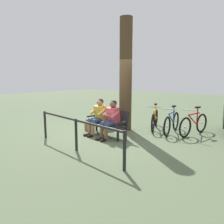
{
  "coord_description": "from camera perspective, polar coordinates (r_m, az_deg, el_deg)",
  "views": [
    {
      "loc": [
        -4.75,
        5.18,
        1.9
      ],
      "look_at": [
        -0.28,
        -0.27,
        0.75
      ],
      "focal_mm": 34.34,
      "sensor_mm": 36.0,
      "label": 1
    }
  ],
  "objects": [
    {
      "name": "bicycle_orange",
      "position": [
        7.59,
        20.96,
        -3.06
      ],
      "size": [
        0.51,
        1.66,
        0.94
      ],
      "rotation": [
        0.0,
        0.0,
        1.38
      ],
      "color": "black",
      "rests_on": "ground"
    },
    {
      "name": "tree_trunk",
      "position": [
        7.66,
        3.66,
        9.7
      ],
      "size": [
        0.44,
        0.44,
        3.92
      ],
      "primitive_type": "cylinder",
      "color": "#4C3823",
      "rests_on": "ground"
    },
    {
      "name": "bench",
      "position": [
        7.01,
        -1.07,
        -2.2
      ],
      "size": [
        1.65,
        0.69,
        0.87
      ],
      "rotation": [
        0.0,
        0.0,
        -0.14
      ],
      "color": "black",
      "rests_on": "ground"
    },
    {
      "name": "bicycle_green",
      "position": [
        8.02,
        11.3,
        -2.0
      ],
      "size": [
        0.72,
        1.58,
        0.94
      ],
      "rotation": [
        0.0,
        0.0,
        1.95
      ],
      "color": "black",
      "rests_on": "ground"
    },
    {
      "name": "person_reading",
      "position": [
        6.64,
        -0.28,
        -1.45
      ],
      "size": [
        0.53,
        0.8,
        1.2
      ],
      "rotation": [
        0.0,
        0.0,
        -0.14
      ],
      "color": "#D84C59",
      "rests_on": "ground"
    },
    {
      "name": "railing_fence",
      "position": [
        5.6,
        -9.57,
        -4.27
      ],
      "size": [
        3.44,
        0.46,
        0.85
      ],
      "rotation": [
        0.0,
        0.0,
        -0.11
      ],
      "color": "black",
      "rests_on": "ground"
    },
    {
      "name": "handbag",
      "position": [
        7.77,
        -6.17,
        -4.04
      ],
      "size": [
        0.31,
        0.16,
        0.24
      ],
      "primitive_type": "cube",
      "rotation": [
        0.0,
        0.0,
        0.07
      ],
      "color": "olive",
      "rests_on": "ground"
    },
    {
      "name": "person_companion",
      "position": [
        7.12,
        -3.76,
        -0.75
      ],
      "size": [
        0.53,
        0.8,
        1.2
      ],
      "rotation": [
        0.0,
        0.0,
        -0.14
      ],
      "color": "gold",
      "rests_on": "ground"
    },
    {
      "name": "bicycle_purple",
      "position": [
        7.6,
        15.61,
        -2.77
      ],
      "size": [
        0.48,
        1.67,
        0.94
      ],
      "rotation": [
        0.0,
        0.0,
        1.7
      ],
      "color": "black",
      "rests_on": "ground"
    },
    {
      "name": "litter_bin",
      "position": [
        8.17,
        -2.02,
        -1.54
      ],
      "size": [
        0.39,
        0.39,
        0.74
      ],
      "color": "slate",
      "rests_on": "ground"
    },
    {
      "name": "ground_plane",
      "position": [
        7.28,
        -3.05,
        -5.87
      ],
      "size": [
        40.0,
        40.0,
        0.0
      ],
      "primitive_type": "plane",
      "color": "#566647"
    }
  ]
}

